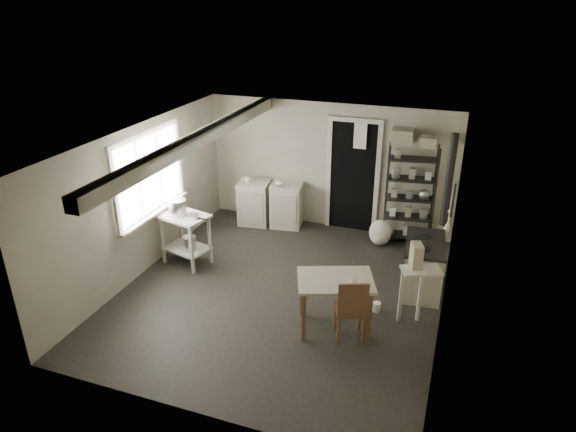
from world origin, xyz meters
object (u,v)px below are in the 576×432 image
(shelf_rack, at_px, (410,191))
(chair, at_px, (350,305))
(stove, at_px, (423,263))
(base_cabinets, at_px, (270,201))
(work_table, at_px, (335,302))
(stockpot, at_px, (178,209))
(prep_table, at_px, (186,240))
(flour_sack, at_px, (380,232))

(shelf_rack, xyz_separation_m, chair, (-0.31, -3.01, -0.46))
(stove, relative_size, chair, 1.10)
(base_cabinets, height_order, shelf_rack, shelf_rack)
(work_table, bearing_deg, base_cabinets, 125.65)
(stockpot, relative_size, shelf_rack, 0.17)
(stockpot, relative_size, work_table, 0.31)
(base_cabinets, bearing_deg, stockpot, -122.57)
(base_cabinets, bearing_deg, work_table, -62.92)
(prep_table, xyz_separation_m, work_table, (2.68, -0.88, -0.02))
(prep_table, xyz_separation_m, flour_sack, (2.83, 1.67, -0.16))
(base_cabinets, relative_size, chair, 1.38)
(stockpot, xyz_separation_m, work_table, (2.78, -0.88, -0.56))
(base_cabinets, relative_size, shelf_rack, 0.71)
(prep_table, height_order, flour_sack, prep_table)
(prep_table, distance_m, stockpot, 0.55)
(base_cabinets, xyz_separation_m, shelf_rack, (2.51, 0.13, 0.49))
(chair, xyz_separation_m, flour_sack, (-0.10, 2.71, -0.24))
(prep_table, height_order, chair, chair)
(prep_table, relative_size, shelf_rack, 0.48)
(prep_table, bearing_deg, chair, -19.48)
(prep_table, relative_size, stove, 0.85)
(flour_sack, bearing_deg, base_cabinets, 175.15)
(work_table, bearing_deg, stove, 53.66)
(base_cabinets, relative_size, work_table, 1.30)
(prep_table, xyz_separation_m, shelf_rack, (3.23, 1.98, 0.55))
(stockpot, bearing_deg, base_cabinets, 66.00)
(base_cabinets, distance_m, stove, 3.26)
(base_cabinets, height_order, flour_sack, base_cabinets)
(stove, xyz_separation_m, chair, (-0.74, -1.48, 0.04))
(stove, relative_size, flour_sack, 2.14)
(chair, bearing_deg, base_cabinets, 106.11)
(stove, xyz_separation_m, work_table, (-0.98, -1.33, -0.06))
(work_table, relative_size, chair, 1.06)
(prep_table, bearing_deg, work_table, -18.20)
(chair, bearing_deg, stockpot, 139.91)
(base_cabinets, bearing_deg, chair, -61.24)
(prep_table, relative_size, flour_sack, 1.82)
(chair, bearing_deg, prep_table, 139.31)
(flour_sack, bearing_deg, shelf_rack, 36.89)
(base_cabinets, height_order, chair, chair)
(stockpot, height_order, base_cabinets, stockpot)
(shelf_rack, bearing_deg, work_table, -110.43)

